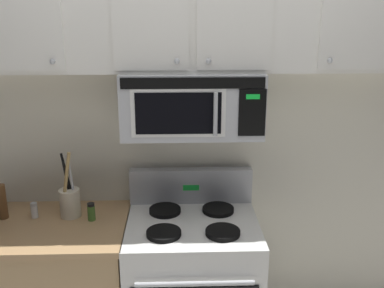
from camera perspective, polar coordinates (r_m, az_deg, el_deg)
back_wall at (r=2.76m, az=-0.21°, el=1.86°), size 5.20×0.10×2.70m
stove_range at (r=2.80m, az=0.05°, el=-17.89°), size 0.76×0.69×1.12m
over_range_microwave at (r=2.46m, az=-0.05°, el=5.36°), size 0.76×0.43×0.35m
upper_cabinets at (r=2.44m, az=-0.07°, el=15.92°), size 2.50×0.36×0.55m
utensil_crock_cream at (r=2.70m, az=-15.43°, el=-6.99°), size 0.12×0.12×0.40m
salt_shaker at (r=2.77m, az=-19.62°, el=-8.04°), size 0.04×0.04×0.09m
pepper_mill at (r=2.81m, az=-23.28°, el=-6.82°), size 0.06×0.06×0.21m
spice_jar at (r=2.64m, az=-12.82°, el=-8.50°), size 0.04×0.04×0.11m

